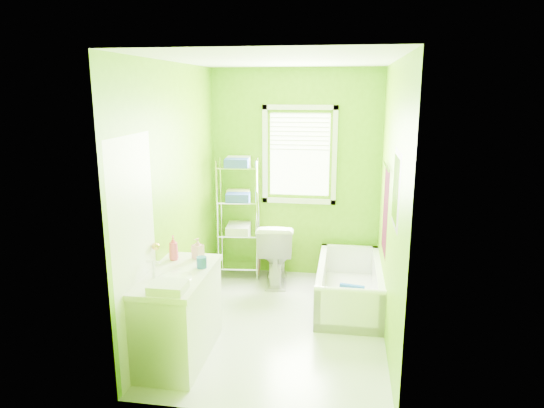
% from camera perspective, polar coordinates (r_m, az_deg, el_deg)
% --- Properties ---
extents(ground, '(2.90, 2.90, 0.00)m').
position_cam_1_polar(ground, '(5.12, 0.81, -13.86)').
color(ground, silver).
rests_on(ground, ground).
extents(room_envelope, '(2.14, 2.94, 2.62)m').
position_cam_1_polar(room_envelope, '(4.62, 0.88, 3.44)').
color(room_envelope, '#64A508').
rests_on(room_envelope, ground).
extents(window, '(0.92, 0.05, 1.22)m').
position_cam_1_polar(window, '(6.01, 3.26, 6.38)').
color(window, white).
rests_on(window, ground).
extents(door, '(0.09, 0.80, 2.00)m').
position_cam_1_polar(door, '(4.12, -15.72, -6.21)').
color(door, white).
rests_on(door, ground).
extents(right_wall_decor, '(0.04, 1.48, 1.17)m').
position_cam_1_polar(right_wall_decor, '(4.62, 13.64, 0.20)').
color(right_wall_decor, '#3C0714').
rests_on(right_wall_decor, ground).
extents(bathtub, '(0.69, 1.48, 0.48)m').
position_cam_1_polar(bathtub, '(5.53, 9.03, -10.16)').
color(bathtub, white).
rests_on(bathtub, ground).
extents(toilet, '(0.51, 0.80, 0.78)m').
position_cam_1_polar(toilet, '(5.99, 0.44, -5.65)').
color(toilet, white).
rests_on(toilet, ground).
extents(vanity, '(0.54, 1.05, 1.03)m').
position_cam_1_polar(vanity, '(4.46, -10.96, -12.39)').
color(vanity, silver).
rests_on(vanity, ground).
extents(wire_shelf_unit, '(0.54, 0.43, 1.53)m').
position_cam_1_polar(wire_shelf_unit, '(6.05, -3.85, -0.17)').
color(wire_shelf_unit, silver).
rests_on(wire_shelf_unit, ground).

